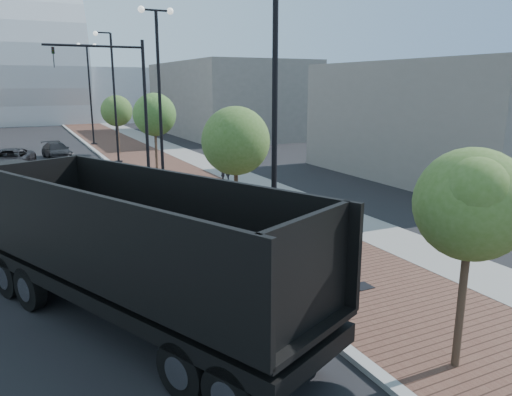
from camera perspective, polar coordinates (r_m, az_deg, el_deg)
name	(u,v)px	position (r m, az deg, el deg)	size (l,w,h in m)	color
sidewalk	(139,150)	(43.63, -13.47, 5.43)	(7.00, 140.00, 0.12)	#4C2D23
concrete_strip	(170,149)	(44.30, -10.06, 5.71)	(2.40, 140.00, 0.13)	slate
curb	(97,153)	(43.01, -18.03, 5.04)	(0.30, 140.00, 0.14)	gray
dump_truck	(57,239)	(14.62, -22.20, -4.45)	(8.05, 13.48, 3.63)	black
white_sedan	(54,242)	(17.20, -22.53, -4.79)	(1.49, 4.27, 1.41)	silver
dark_car_mid	(9,160)	(36.61, -26.88, 3.97)	(2.41, 5.22, 1.45)	black
dark_car_far	(57,151)	(41.33, -22.25, 5.15)	(1.69, 4.16, 1.21)	black
pedestrian	(225,165)	(28.93, -3.66, 3.89)	(0.75, 0.50, 2.07)	black
streetlight_1	(271,134)	(13.89, 1.76, 7.51)	(1.44, 0.56, 9.21)	black
streetlight_2	(160,102)	(25.11, -11.17, 10.93)	(1.72, 0.56, 9.28)	black
streetlight_3	(113,103)	(36.81, -16.33, 10.57)	(1.44, 0.56, 9.21)	black
streetlight_4	(90,93)	(48.67, -18.81, 11.50)	(1.72, 0.56, 9.28)	black
traffic_mast	(129,97)	(27.81, -14.67, 11.29)	(5.09, 0.20, 8.00)	black
tree_0	(472,205)	(10.11, 23.94, -0.71)	(2.24, 2.16, 4.59)	#382619
tree_1	(236,141)	(18.97, -2.30, 6.67)	(2.66, 2.66, 4.90)	#382619
tree_2	(155,115)	(30.27, -11.70, 9.51)	(2.58, 2.57, 5.19)	#382619
tree_3	(117,111)	(41.99, -15.92, 9.76)	(2.55, 2.52, 4.80)	#382619
convention_center	(37,82)	(87.30, -24.17, 12.31)	(50.00, 30.00, 50.00)	#ADB2B8
commercial_block_ne	(227,99)	(56.68, -3.43, 11.48)	(12.00, 22.00, 8.00)	#65605B
commercial_block_e	(445,120)	(32.77, 21.20, 8.47)	(10.00, 16.00, 7.00)	#67625C
utility_cover_1	(363,286)	(14.35, 12.35, -10.04)	(0.50, 0.50, 0.02)	black
utility_cover_2	(218,203)	(23.49, -4.48, -0.58)	(0.50, 0.50, 0.02)	black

